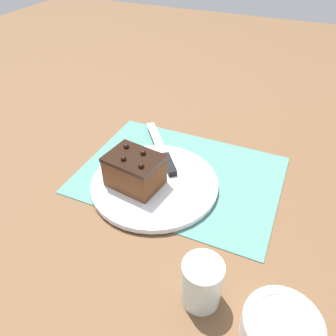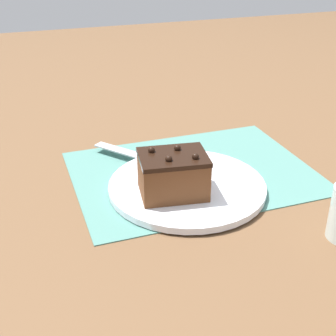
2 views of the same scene
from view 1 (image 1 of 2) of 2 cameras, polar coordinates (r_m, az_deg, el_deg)
The scene contains 7 objects.
ground_plane at distance 0.78m, azimuth 2.08°, elevation -1.19°, with size 3.00×3.00×0.00m, color brown.
placemat_woven at distance 0.78m, azimuth 2.08°, elevation -1.07°, with size 0.46×0.34×0.00m, color slate.
cake_plate at distance 0.74m, azimuth -2.33°, elevation -2.69°, with size 0.29×0.29×0.01m.
chocolate_cake at distance 0.71m, azimuth -5.85°, elevation -0.42°, with size 0.13×0.10×0.08m.
serving_knife at distance 0.80m, azimuth -0.67°, elevation 2.19°, with size 0.17×0.20×0.01m.
drinking_glass at distance 0.54m, azimuth 5.86°, elevation -19.24°, with size 0.06×0.06×0.09m.
small_bowl at distance 0.55m, azimuth 19.19°, elevation -24.72°, with size 0.12×0.12×0.04m.
Camera 1 is at (-0.21, 0.56, 0.50)m, focal length 35.00 mm.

